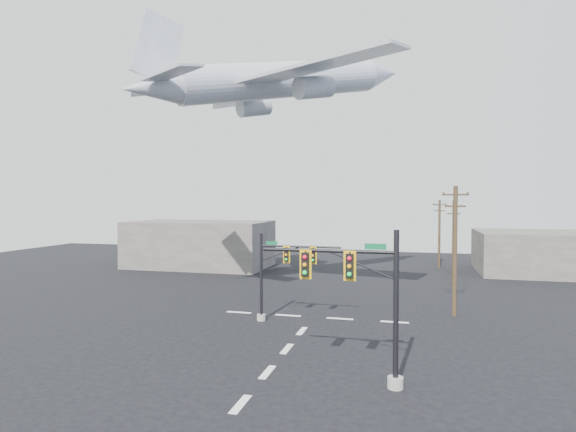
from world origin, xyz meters
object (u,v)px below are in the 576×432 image
(signal_mast_far, at_px, (278,275))
(airliner, at_px, (283,81))
(signal_mast_near, at_px, (366,303))
(utility_pole_b, at_px, (454,241))
(utility_pole_c, at_px, (439,232))
(utility_pole_a, at_px, (455,248))

(signal_mast_far, height_order, airliner, airliner)
(signal_mast_near, xyz_separation_m, airliner, (-9.19, 18.84, 15.48))
(utility_pole_b, height_order, utility_pole_c, utility_pole_c)
(signal_mast_near, xyz_separation_m, utility_pole_a, (5.26, 15.54, 1.19))
(utility_pole_b, distance_m, airliner, 24.06)
(signal_mast_near, distance_m, utility_pole_c, 42.36)
(signal_mast_near, bearing_deg, utility_pole_a, 71.29)
(utility_pole_b, bearing_deg, signal_mast_near, -86.26)
(utility_pole_b, bearing_deg, airliner, -129.24)
(signal_mast_near, relative_size, utility_pole_c, 0.85)
(signal_mast_far, height_order, utility_pole_a, utility_pole_a)
(airliner, bearing_deg, signal_mast_far, -125.02)
(signal_mast_near, bearing_deg, airliner, 116.00)
(utility_pole_a, xyz_separation_m, utility_pole_b, (1.03, 14.17, -0.59))
(signal_mast_far, relative_size, airliner, 0.26)
(signal_mast_far, xyz_separation_m, utility_pole_b, (13.62, 19.19, 1.15))
(utility_pole_a, distance_m, utility_pole_b, 14.22)
(utility_pole_a, bearing_deg, signal_mast_near, -117.95)
(utility_pole_b, relative_size, utility_pole_c, 1.00)
(signal_mast_far, xyz_separation_m, utility_pole_a, (12.59, 5.02, 1.74))
(airliner, bearing_deg, utility_pole_c, 9.88)
(signal_mast_near, height_order, signal_mast_far, signal_mast_near)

